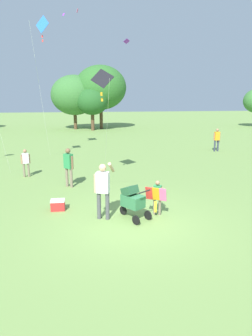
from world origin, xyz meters
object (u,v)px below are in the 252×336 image
Objects in this scene: kite_adult_black at (102,82)px; cooler_box at (58,205)px; kite_orange_delta at (42,29)px; person_kid_running at (218,141)px; person_back_turned at (26,161)px; child_with_butterfly_kite at (157,195)px; person_red_shirt at (68,164)px; stroller at (132,199)px; person_couple_left at (217,138)px; person_adult_flyer at (103,186)px.

cooler_box is at bearing -120.54° from kite_adult_black.
cooler_box is (-1.71, -2.91, -3.96)m from kite_adult_black.
person_kid_running is at bearing 0.62° from kite_orange_delta.
person_back_turned reaches higher than person_kid_running.
person_kid_running is at bearing 38.88° from kite_adult_black.
cooler_box is at bearing 164.51° from child_with_butterfly_kite.
child_with_butterfly_kite is at bearing -15.49° from cooler_box.
cooler_box is at bearing -68.51° from person_back_turned.
kite_orange_delta reaches higher than kite_adult_black.
kite_adult_black is at bearing 14.96° from person_red_shirt.
person_couple_left is at bearing 54.35° from stroller.
child_with_butterfly_kite is 4.40m from person_red_shirt.
person_adult_flyer reaches higher than child_with_butterfly_kite.
stroller is 2.34× the size of cooler_box.
cooler_box is at bearing -136.22° from person_couple_left.
person_adult_flyer is at bearing -94.48° from kite_adult_black.
kite_orange_delta is 6.99× the size of person_kid_running.
cooler_box is (1.18, -9.33, -7.09)m from kite_orange_delta.
kite_adult_black reaches higher than person_kid_running.
kite_orange_delta is 8.20m from person_back_turned.
person_back_turned is (-11.33, -4.83, -0.14)m from person_couple_left.
stroller is at bearing -168.87° from child_with_butterfly_kite.
person_kid_running is (11.02, 0.12, -6.59)m from kite_orange_delta.
person_adult_flyer is 3.63m from person_red_shirt.
person_adult_flyer is 0.97m from stroller.
cooler_box is at bearing -82.78° from kite_orange_delta.
person_couple_left is 3.38× the size of cooler_box.
stroller is at bearing -60.32° from person_red_shirt.
person_red_shirt is (-1.44, -0.39, -3.20)m from kite_adult_black.
person_adult_flyer is at bearing 174.52° from stroller.
person_red_shirt is at bearing 108.36° from person_adult_flyer.
person_kid_running is (6.76, 10.31, 0.02)m from child_with_butterfly_kite.
stroller is 12.58m from person_couple_left.
stroller is 5.30m from kite_adult_black.
child_with_butterfly_kite is at bearing -50.22° from person_red_shirt.
child_with_butterfly_kite is at bearing -123.24° from person_kid_running.
person_kid_running is (7.55, 10.46, 0.07)m from stroller.
kite_orange_delta reaches higher than person_back_turned.
person_couple_left is at bearing 35.61° from person_red_shirt.
child_with_butterfly_kite is 0.81m from stroller.
person_back_turned is at bearing 126.63° from stroller.
person_kid_running is 0.90× the size of person_back_turned.
person_kid_running is at bearing 35.94° from person_red_shirt.
kite_orange_delta reaches higher than cooler_box.
kite_orange_delta reaches higher than child_with_butterfly_kite.
person_kid_running is (8.42, 10.38, -0.35)m from person_adult_flyer.
person_couple_left is (9.34, 6.69, -0.05)m from person_red_shirt.
person_adult_flyer is at bearing -75.80° from kite_orange_delta.
kite_adult_black is 4.07× the size of person_kid_running.
kite_adult_black is 5.04m from person_back_turned.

